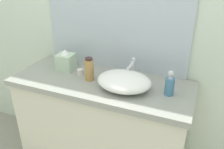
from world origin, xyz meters
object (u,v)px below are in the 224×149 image
soap_dispenser (170,85)px  candle_jar (80,72)px  sink_basin (124,81)px  tissue_box (66,61)px  lotion_bottle (89,69)px

soap_dispenser → candle_jar: bearing=176.5°
sink_basin → tissue_box: bearing=167.3°
sink_basin → lotion_bottle: lotion_bottle is taller
sink_basin → soap_dispenser: 0.30m
soap_dispenser → tissue_box: size_ratio=1.02×
soap_dispenser → lotion_bottle: 0.58m
sink_basin → tissue_box: size_ratio=2.23×
soap_dispenser → candle_jar: soap_dispenser is taller
sink_basin → candle_jar: 0.40m
lotion_bottle → sink_basin: bearing=-5.7°
tissue_box → candle_jar: 0.16m
soap_dispenser → tissue_box: (-0.83, 0.08, 0.00)m
soap_dispenser → tissue_box: 0.84m
sink_basin → soap_dispenser: bearing=7.3°
tissue_box → lotion_bottle: bearing=-19.7°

